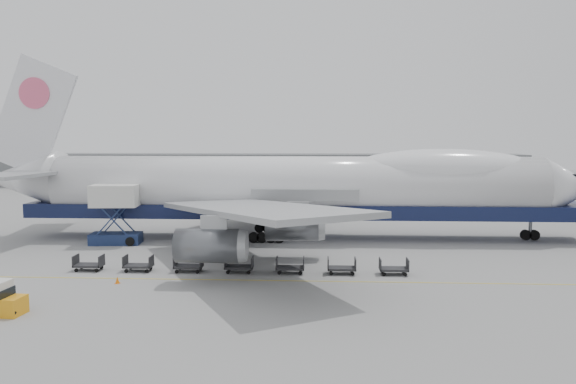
{
  "coord_description": "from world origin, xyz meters",
  "views": [
    {
      "loc": [
        2.26,
        -48.36,
        11.38
      ],
      "look_at": [
        -0.59,
        6.0,
        5.66
      ],
      "focal_mm": 35.0,
      "sensor_mm": 36.0,
      "label": 1
    }
  ],
  "objects": [
    {
      "name": "ground",
      "position": [
        0.0,
        0.0,
        0.0
      ],
      "size": [
        260.0,
        260.0,
        0.0
      ],
      "primitive_type": "plane",
      "color": "gray",
      "rests_on": "ground"
    },
    {
      "name": "apron_line",
      "position": [
        0.0,
        -6.0,
        0.01
      ],
      "size": [
        60.0,
        0.15,
        0.01
      ],
      "primitive_type": "cube",
      "color": "gold",
      "rests_on": "ground"
    },
    {
      "name": "hangar",
      "position": [
        -10.0,
        70.0,
        3.5
      ],
      "size": [
        110.0,
        8.0,
        7.0
      ],
      "primitive_type": "cube",
      "color": "slate",
      "rests_on": "ground"
    },
    {
      "name": "airliner",
      "position": [
        0.64,
        12.0,
        5.62
      ],
      "size": [
        67.0,
        55.3,
        19.98
      ],
      "color": "white",
      "rests_on": "ground"
    },
    {
      "name": "catering_truck",
      "position": [
        -18.47,
        7.68,
        3.44
      ],
      "size": [
        5.26,
        3.85,
        6.12
      ],
      "rotation": [
        0.0,
        0.0,
        0.09
      ],
      "color": "navy",
      "rests_on": "ground"
    },
    {
      "name": "traffic_cone",
      "position": [
        -12.9,
        -7.42,
        0.25
      ],
      "size": [
        0.36,
        0.36,
        0.53
      ],
      "rotation": [
        0.0,
        0.0,
        0.1
      ],
      "color": "orange",
      "rests_on": "ground"
    },
    {
      "name": "dolly_0",
      "position": [
        -16.69,
        -3.59,
        0.53
      ],
      "size": [
        2.3,
        1.35,
        1.3
      ],
      "color": "#2D2D30",
      "rests_on": "ground"
    },
    {
      "name": "dolly_1",
      "position": [
        -12.49,
        -3.59,
        0.53
      ],
      "size": [
        2.3,
        1.35,
        1.3
      ],
      "color": "#2D2D30",
      "rests_on": "ground"
    },
    {
      "name": "dolly_2",
      "position": [
        -8.3,
        -3.59,
        0.53
      ],
      "size": [
        2.3,
        1.35,
        1.3
      ],
      "color": "#2D2D30",
      "rests_on": "ground"
    },
    {
      "name": "dolly_3",
      "position": [
        -4.11,
        -3.59,
        0.53
      ],
      "size": [
        2.3,
        1.35,
        1.3
      ],
      "color": "#2D2D30",
      "rests_on": "ground"
    },
    {
      "name": "dolly_4",
      "position": [
        0.09,
        -3.59,
        0.53
      ],
      "size": [
        2.3,
        1.35,
        1.3
      ],
      "color": "#2D2D30",
      "rests_on": "ground"
    },
    {
      "name": "dolly_5",
      "position": [
        4.28,
        -3.59,
        0.53
      ],
      "size": [
        2.3,
        1.35,
        1.3
      ],
      "color": "#2D2D30",
      "rests_on": "ground"
    },
    {
      "name": "dolly_6",
      "position": [
        8.47,
        -3.59,
        0.53
      ],
      "size": [
        2.3,
        1.35,
        1.3
      ],
      "color": "#2D2D30",
      "rests_on": "ground"
    }
  ]
}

